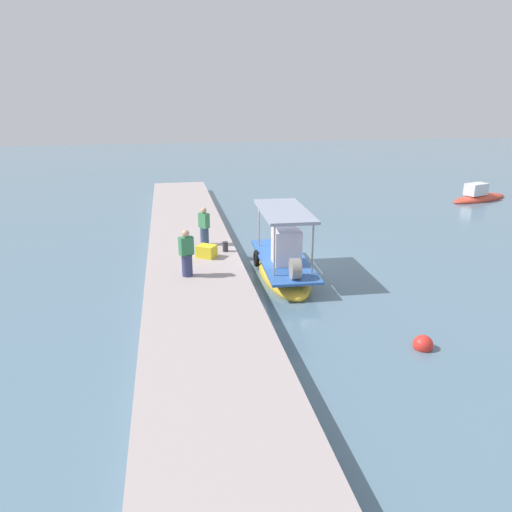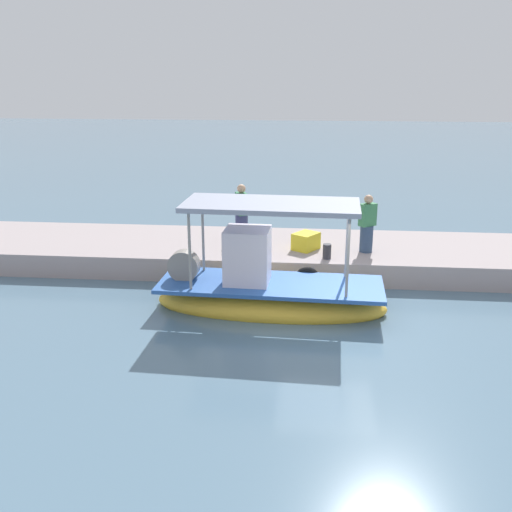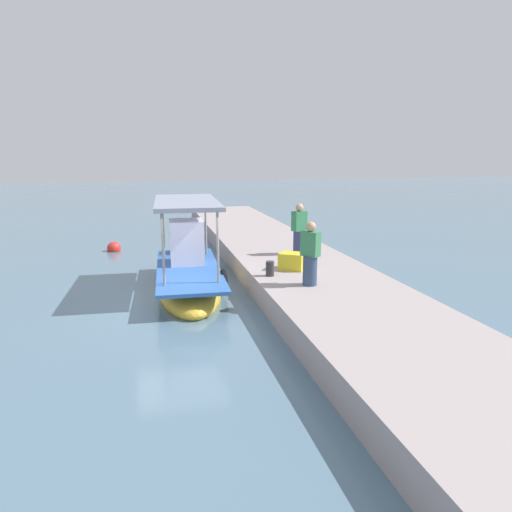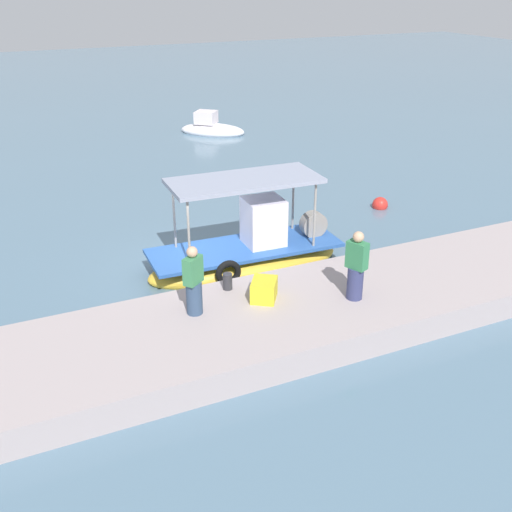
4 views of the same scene
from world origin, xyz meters
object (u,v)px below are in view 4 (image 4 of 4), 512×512
object	(u,v)px
fisherman_near_bollard	(356,269)
mooring_bollard	(228,281)
main_fishing_boat	(248,253)
cargo_crate	(264,290)
moored_boat_near	(212,129)
marker_buoy	(380,205)
fisherman_by_crate	(194,284)

from	to	relation	value
fisherman_near_bollard	mooring_bollard	size ratio (longest dim) A/B	4.14
main_fishing_boat	mooring_bollard	world-z (taller)	main_fishing_boat
cargo_crate	moored_boat_near	size ratio (longest dim) A/B	0.19
marker_buoy	moored_boat_near	distance (m)	13.62
fisherman_by_crate	moored_boat_near	world-z (taller)	fisherman_by_crate
marker_buoy	moored_boat_near	size ratio (longest dim) A/B	0.15
mooring_bollard	cargo_crate	world-z (taller)	cargo_crate
mooring_bollard	moored_boat_near	world-z (taller)	moored_boat_near
fisherman_near_bollard	mooring_bollard	world-z (taller)	fisherman_near_bollard
main_fishing_boat	moored_boat_near	xyz separation A→B (m)	(5.08, 16.16, -0.27)
fisherman_by_crate	moored_boat_near	size ratio (longest dim) A/B	0.45
cargo_crate	marker_buoy	distance (m)	9.46
marker_buoy	cargo_crate	bearing A→B (deg)	-142.90
fisherman_near_bollard	cargo_crate	size ratio (longest dim) A/B	2.42
moored_boat_near	fisherman_by_crate	bearing A→B (deg)	-112.15
mooring_bollard	marker_buoy	distance (m)	9.49
main_fishing_boat	fisherman_by_crate	distance (m)	4.16
cargo_crate	mooring_bollard	bearing A→B (deg)	125.44
fisherman_by_crate	moored_boat_near	xyz separation A→B (m)	(7.80, 19.16, -1.24)
cargo_crate	fisherman_by_crate	bearing A→B (deg)	177.83
fisherman_near_bollard	marker_buoy	xyz separation A→B (m)	(5.47, 6.58, -1.38)
mooring_bollard	moored_boat_near	xyz separation A→B (m)	(6.63, 18.36, -0.67)
fisherman_by_crate	fisherman_near_bollard	bearing A→B (deg)	-14.08
main_fishing_boat	moored_boat_near	distance (m)	16.94
fisherman_by_crate	main_fishing_boat	bearing A→B (deg)	47.76
fisherman_near_bollard	moored_boat_near	distance (m)	20.54
fisherman_near_bollard	fisherman_by_crate	bearing A→B (deg)	165.92
cargo_crate	moored_boat_near	distance (m)	20.16
mooring_bollard	moored_boat_near	distance (m)	19.53
moored_boat_near	main_fishing_boat	bearing A→B (deg)	-107.44
fisherman_by_crate	mooring_bollard	size ratio (longest dim) A/B	4.00
fisherman_by_crate	marker_buoy	world-z (taller)	fisherman_by_crate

